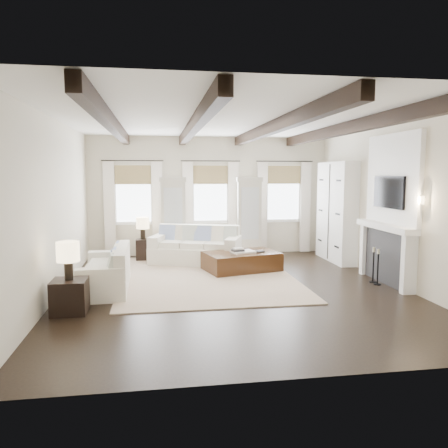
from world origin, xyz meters
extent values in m
plane|color=black|center=(0.00, 0.00, 0.00)|extent=(7.50, 7.50, 0.00)
cube|color=beige|center=(0.00, 3.75, 1.60)|extent=(6.50, 0.04, 3.20)
cube|color=beige|center=(0.00, -3.75, 1.60)|extent=(6.50, 0.04, 3.20)
cube|color=beige|center=(-3.25, 0.00, 1.60)|extent=(0.04, 7.50, 3.20)
cube|color=beige|center=(3.25, 0.00, 1.60)|extent=(0.04, 7.50, 3.20)
cube|color=white|center=(0.00, 0.00, 3.20)|extent=(6.50, 7.50, 0.04)
cube|color=black|center=(-2.20, 0.00, 3.08)|extent=(0.16, 7.40, 0.22)
cube|color=black|center=(-0.75, 0.00, 3.08)|extent=(0.16, 7.40, 0.22)
cube|color=black|center=(0.75, 0.00, 3.08)|extent=(0.16, 7.40, 0.22)
cube|color=black|center=(2.20, 0.00, 3.08)|extent=(0.16, 7.40, 0.22)
cube|color=white|center=(-2.05, 3.72, 1.65)|extent=(0.90, 0.03, 1.45)
cube|color=olive|center=(-2.05, 3.66, 2.18)|extent=(0.94, 0.04, 0.50)
cube|color=white|center=(-2.67, 3.62, 1.27)|extent=(0.28, 0.08, 2.50)
cube|color=white|center=(-1.43, 3.62, 1.27)|extent=(0.28, 0.08, 2.50)
cylinder|color=black|center=(-2.05, 3.61, 2.55)|extent=(1.60, 0.02, 0.02)
cube|color=white|center=(0.00, 3.72, 1.65)|extent=(0.90, 0.03, 1.45)
cube|color=olive|center=(0.00, 3.66, 2.18)|extent=(0.94, 0.04, 0.50)
cube|color=white|center=(-0.62, 3.62, 1.27)|extent=(0.28, 0.08, 2.50)
cube|color=white|center=(0.62, 3.62, 1.27)|extent=(0.28, 0.08, 2.50)
cylinder|color=black|center=(0.00, 3.61, 2.55)|extent=(1.60, 0.02, 0.02)
cube|color=white|center=(2.05, 3.72, 1.65)|extent=(0.90, 0.03, 1.45)
cube|color=olive|center=(2.05, 3.66, 2.18)|extent=(0.94, 0.04, 0.50)
cube|color=white|center=(1.43, 3.62, 1.27)|extent=(0.28, 0.08, 2.50)
cube|color=white|center=(2.67, 3.62, 1.27)|extent=(0.28, 0.08, 2.50)
cylinder|color=black|center=(2.05, 3.61, 2.55)|extent=(1.60, 0.02, 0.02)
cube|color=#BAB4A4|center=(-1.02, 3.53, 1.00)|extent=(0.64, 0.38, 2.00)
cube|color=#B2B7BA|center=(-1.02, 3.33, 1.15)|extent=(0.48, 0.02, 1.40)
cube|color=#BAB4A4|center=(-1.02, 3.53, 2.06)|extent=(0.70, 0.42, 0.12)
cube|color=#BAB4A4|center=(1.02, 3.53, 1.00)|extent=(0.64, 0.38, 2.00)
cube|color=#B2B7BA|center=(1.02, 3.33, 1.15)|extent=(0.48, 0.02, 1.40)
cube|color=#BAB4A4|center=(1.02, 3.53, 2.06)|extent=(0.70, 0.42, 0.12)
cube|color=#252527|center=(3.16, 0.00, 0.55)|extent=(0.18, 1.50, 1.10)
cube|color=black|center=(3.13, 0.00, 0.40)|extent=(0.10, 0.90, 0.70)
cube|color=white|center=(3.12, -0.82, 0.55)|extent=(0.26, 0.14, 1.10)
cube|color=white|center=(3.12, 0.82, 0.55)|extent=(0.26, 0.14, 1.10)
cube|color=white|center=(3.09, 0.00, 1.16)|extent=(0.32, 1.90, 0.12)
cube|color=white|center=(3.20, 0.00, 2.10)|extent=(0.10, 1.90, 1.80)
cube|color=black|center=(3.13, 0.00, 1.85)|extent=(0.07, 1.10, 0.64)
cylinder|color=#FFD899|center=(3.15, -1.05, 1.75)|extent=(0.10, 0.10, 0.14)
cube|color=silver|center=(3.05, 2.35, 1.25)|extent=(0.40, 1.70, 2.50)
cube|color=black|center=(2.84, 2.35, 1.25)|extent=(0.01, 0.02, 2.40)
cube|color=tan|center=(-0.40, 1.09, 0.01)|extent=(3.62, 4.65, 0.02)
cube|color=white|center=(-0.52, 2.51, 0.21)|extent=(2.37, 1.65, 0.41)
cube|color=white|center=(-0.40, 2.87, 0.67)|extent=(2.02, 0.91, 0.52)
cube|color=white|center=(-1.42, 2.83, 0.55)|extent=(0.56, 0.96, 0.27)
cube|color=white|center=(0.37, 2.19, 0.55)|extent=(0.56, 0.96, 0.27)
cube|color=white|center=(-1.11, 2.67, 0.48)|extent=(0.75, 0.78, 0.14)
cube|color=white|center=(-0.54, 2.46, 0.48)|extent=(0.75, 0.78, 0.14)
cube|color=white|center=(0.02, 2.26, 0.48)|extent=(0.75, 0.78, 0.14)
cube|color=#7487BA|center=(-1.19, 2.96, 0.70)|extent=(0.48, 0.36, 0.45)
cube|color=silver|center=(-0.89, 2.86, 0.70)|extent=(0.48, 0.36, 0.45)
cube|color=beige|center=(-0.60, 2.75, 0.70)|extent=(0.48, 0.36, 0.45)
cube|color=#7487BA|center=(-0.31, 2.65, 0.70)|extent=(0.48, 0.36, 0.45)
cube|color=silver|center=(-0.02, 2.55, 0.70)|extent=(0.48, 0.36, 0.45)
cube|color=beige|center=(0.27, 2.44, 0.70)|extent=(0.48, 0.36, 0.45)
cube|color=white|center=(-2.45, 0.34, 0.18)|extent=(0.90, 1.93, 0.36)
cube|color=white|center=(-2.11, 0.34, 0.59)|extent=(0.23, 1.83, 0.46)
cube|color=white|center=(-2.46, 1.18, 0.48)|extent=(0.82, 0.25, 0.24)
cube|color=white|center=(-2.43, -0.50, 0.48)|extent=(0.82, 0.25, 0.24)
cube|color=white|center=(-2.50, 0.87, 0.43)|extent=(0.56, 0.52, 0.13)
cube|color=white|center=(-2.49, 0.34, 0.43)|extent=(0.56, 0.52, 0.13)
cube|color=white|center=(-2.48, -0.19, 0.43)|extent=(0.56, 0.52, 0.13)
cube|color=#7487BA|center=(-2.28, 1.02, 0.62)|extent=(0.21, 0.39, 0.40)
cube|color=silver|center=(-2.28, 0.75, 0.62)|extent=(0.21, 0.39, 0.40)
cube|color=beige|center=(-2.27, 0.48, 0.62)|extent=(0.21, 0.39, 0.40)
cube|color=#7487BA|center=(-2.27, 0.20, 0.62)|extent=(0.21, 0.39, 0.40)
cube|color=silver|center=(-2.26, -0.07, 0.62)|extent=(0.21, 0.39, 0.40)
cube|color=beige|center=(-2.26, -0.34, 0.62)|extent=(0.21, 0.39, 0.40)
cube|color=black|center=(0.45, 1.55, 0.21)|extent=(1.83, 1.39, 0.43)
cube|color=white|center=(0.48, 1.53, 0.45)|extent=(0.58, 0.49, 0.04)
cube|color=#262628|center=(0.35, 1.49, 0.49)|extent=(0.30, 0.26, 0.04)
cube|color=beige|center=(0.37, 1.52, 0.52)|extent=(0.26, 0.22, 0.03)
cube|color=#262628|center=(0.84, 1.54, 0.44)|extent=(0.28, 0.23, 0.03)
cube|color=black|center=(-2.84, -1.02, 0.27)|extent=(0.54, 0.54, 0.54)
cylinder|color=black|center=(-2.84, -1.02, 0.69)|extent=(0.14, 0.14, 0.29)
cylinder|color=#F9D89E|center=(-2.84, -1.02, 0.99)|extent=(0.35, 0.35, 0.31)
cube|color=black|center=(-1.81, 3.15, 0.27)|extent=(0.36, 0.36, 0.54)
cylinder|color=black|center=(-1.81, 3.15, 0.68)|extent=(0.13, 0.13, 0.27)
cylinder|color=#F9D89E|center=(-1.81, 3.15, 0.96)|extent=(0.33, 0.33, 0.29)
cylinder|color=black|center=(2.90, -0.10, 0.01)|extent=(0.15, 0.15, 0.02)
cylinder|color=black|center=(2.90, -0.10, 0.32)|extent=(0.03, 0.03, 0.64)
cylinder|color=beige|center=(2.90, -0.10, 0.67)|extent=(0.05, 0.05, 0.09)
cylinder|color=black|center=(2.90, 0.08, 0.01)|extent=(0.15, 0.15, 0.02)
cylinder|color=black|center=(2.90, 0.08, 0.32)|extent=(0.03, 0.03, 0.64)
cylinder|color=beige|center=(2.90, 0.08, 0.68)|extent=(0.06, 0.06, 0.09)
camera|label=1|loc=(-1.44, -8.08, 2.22)|focal=35.00mm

